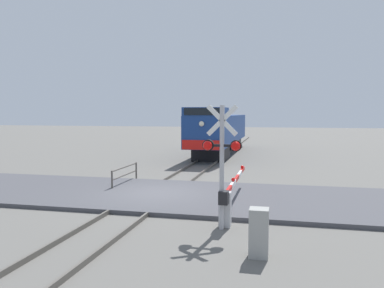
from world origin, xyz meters
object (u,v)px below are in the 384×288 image
locomotive (220,130)px  crossing_gate (229,196)px  guard_railing (125,173)px  utility_cabinet (259,233)px  crossing_signal (222,153)px

locomotive → crossing_gate: size_ratio=2.48×
guard_railing → utility_cabinet: bearing=-49.5°
crossing_signal → guard_railing: crossing_signal is taller
crossing_signal → guard_railing: (-5.63, 5.99, -1.69)m
crossing_gate → utility_cabinet: bearing=-70.8°
locomotive → utility_cabinet: bearing=-78.9°
crossing_gate → guard_railing: crossing_gate is taller
utility_cabinet → guard_railing: (-6.86, 8.02, 0.03)m
crossing_signal → guard_railing: 8.39m
guard_railing → crossing_gate: bearing=-39.5°
crossing_gate → guard_railing: 7.38m
crossing_signal → crossing_gate: bearing=87.1°
crossing_gate → guard_railing: (-5.69, 4.69, -0.13)m
locomotive → crossing_gate: (3.46, -20.16, -1.27)m
utility_cabinet → guard_railing: 10.55m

